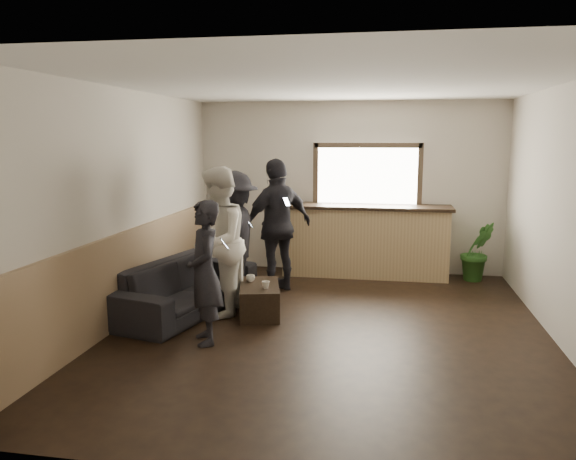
% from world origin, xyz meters
% --- Properties ---
extents(ground, '(5.00, 6.00, 0.01)m').
position_xyz_m(ground, '(0.00, 0.00, 0.00)').
color(ground, black).
extents(room_shell, '(5.01, 6.01, 2.80)m').
position_xyz_m(room_shell, '(-0.74, 0.00, 1.47)').
color(room_shell, silver).
rests_on(room_shell, ground).
extents(bar_counter, '(2.70, 0.68, 2.13)m').
position_xyz_m(bar_counter, '(0.30, 2.70, 0.64)').
color(bar_counter, '#A28358').
rests_on(bar_counter, ground).
extents(sofa, '(1.40, 2.40, 0.66)m').
position_xyz_m(sofa, '(-1.87, 0.37, 0.33)').
color(sofa, black).
rests_on(sofa, ground).
extents(coffee_table, '(0.67, 0.96, 0.39)m').
position_xyz_m(coffee_table, '(-0.92, 0.41, 0.19)').
color(coffee_table, black).
rests_on(coffee_table, ground).
extents(cup_a, '(0.15, 0.15, 0.09)m').
position_xyz_m(cup_a, '(-1.07, 0.53, 0.43)').
color(cup_a, silver).
rests_on(cup_a, coffee_table).
extents(cup_b, '(0.13, 0.13, 0.09)m').
position_xyz_m(cup_b, '(-0.81, 0.25, 0.43)').
color(cup_b, silver).
rests_on(cup_b, coffee_table).
extents(potted_plant, '(0.61, 0.54, 0.93)m').
position_xyz_m(potted_plant, '(2.04, 2.65, 0.47)').
color(potted_plant, '#2D6623').
rests_on(potted_plant, ground).
extents(person_a, '(0.59, 0.68, 1.56)m').
position_xyz_m(person_a, '(-1.28, -0.65, 0.78)').
color(person_a, black).
rests_on(person_a, ground).
extents(person_b, '(0.73, 0.92, 1.87)m').
position_xyz_m(person_b, '(-1.42, 0.29, 0.93)').
color(person_b, silver).
rests_on(person_b, ground).
extents(person_c, '(0.69, 1.16, 1.77)m').
position_xyz_m(person_c, '(-1.41, 1.03, 0.89)').
color(person_c, black).
rests_on(person_c, ground).
extents(person_d, '(1.13, 1.13, 1.92)m').
position_xyz_m(person_d, '(-0.91, 1.56, 0.96)').
color(person_d, black).
rests_on(person_d, ground).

